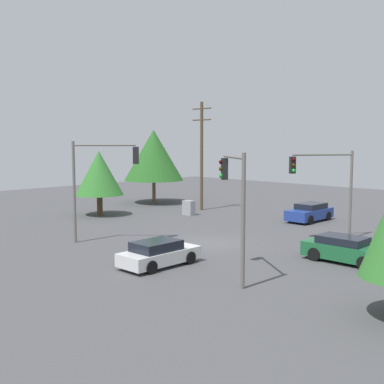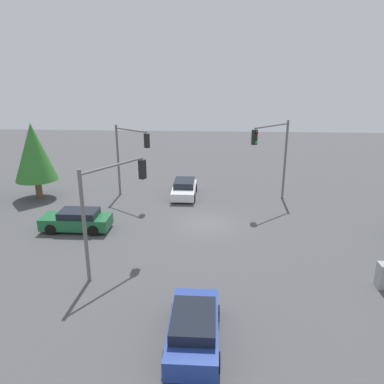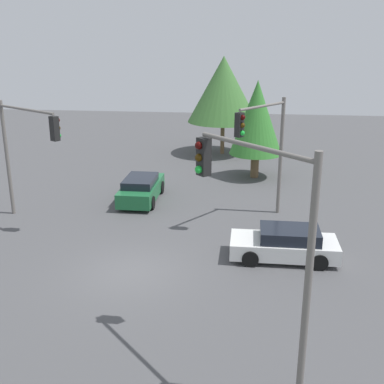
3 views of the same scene
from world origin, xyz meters
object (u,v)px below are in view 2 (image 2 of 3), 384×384
object	(u,v)px
sedan_green	(77,220)
traffic_signal_aux	(111,196)
sedan_white	(184,189)
traffic_signal_main	(274,148)
traffic_signal_cross	(130,150)
sedan_blue	(194,328)

from	to	relation	value
sedan_green	traffic_signal_aux	world-z (taller)	traffic_signal_aux
traffic_signal_aux	sedan_white	bearing A→B (deg)	19.24
sedan_green	traffic_signal_main	size ratio (longest dim) A/B	0.70
traffic_signal_cross	traffic_signal_aux	distance (m)	11.03
sedan_green	traffic_signal_cross	world-z (taller)	traffic_signal_cross
sedan_blue	traffic_signal_cross	distance (m)	17.94
sedan_green	traffic_signal_main	bearing A→B (deg)	-65.46
traffic_signal_main	traffic_signal_cross	bearing A→B (deg)	-46.03
sedan_green	sedan_white	bearing A→B (deg)	-41.24
sedan_blue	sedan_green	size ratio (longest dim) A/B	1.00
traffic_signal_main	traffic_signal_cross	size ratio (longest dim) A/B	1.08
sedan_blue	traffic_signal_aux	distance (m)	7.92
sedan_white	sedan_blue	size ratio (longest dim) A/B	0.97
sedan_green	sedan_blue	bearing A→B (deg)	-141.30
sedan_blue	sedan_white	bearing A→B (deg)	95.75
traffic_signal_main	sedan_white	bearing A→B (deg)	-54.26
sedan_white	traffic_signal_main	distance (m)	7.88
sedan_blue	traffic_signal_main	xyz separation A→B (m)	(5.10, 16.22, 3.62)
traffic_signal_main	traffic_signal_cross	world-z (taller)	traffic_signal_main
sedan_blue	sedan_green	bearing A→B (deg)	128.70
traffic_signal_main	sedan_blue	bearing A→B (deg)	28.56
sedan_blue	sedan_green	xyz separation A→B (m)	(-8.15, 10.17, -0.02)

